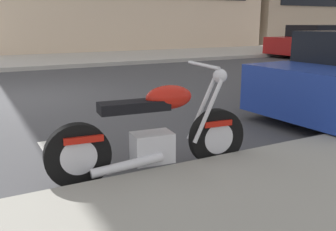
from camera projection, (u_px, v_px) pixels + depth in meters
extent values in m
plane|color=#3D3D3F|center=(14.00, 100.00, 7.40)|extent=(260.00, 260.00, 0.00)
cube|color=#ADA89E|center=(249.00, 51.00, 19.03)|extent=(120.00, 5.00, 0.14)
cube|color=silver|center=(61.00, 170.00, 3.89)|extent=(0.12, 2.20, 0.01)
cylinder|color=black|center=(216.00, 137.00, 3.99)|extent=(0.62, 0.17, 0.62)
cylinder|color=silver|center=(216.00, 137.00, 3.99)|extent=(0.35, 0.15, 0.34)
cylinder|color=black|center=(78.00, 156.00, 3.44)|extent=(0.62, 0.17, 0.62)
cylinder|color=silver|center=(78.00, 156.00, 3.44)|extent=(0.35, 0.15, 0.34)
cube|color=silver|center=(152.00, 147.00, 3.72)|extent=(0.42, 0.30, 0.30)
cube|color=black|center=(134.00, 106.00, 3.55)|extent=(0.70, 0.28, 0.10)
ellipsoid|color=#B7190F|center=(169.00, 97.00, 3.67)|extent=(0.50, 0.28, 0.24)
cube|color=#B7190F|center=(82.00, 138.00, 3.42)|extent=(0.38, 0.21, 0.06)
cube|color=#B7190F|center=(215.00, 122.00, 3.95)|extent=(0.33, 0.19, 0.06)
cylinder|color=silver|center=(202.00, 108.00, 3.92)|extent=(0.34, 0.08, 0.65)
cylinder|color=silver|center=(208.00, 111.00, 3.80)|extent=(0.34, 0.08, 0.65)
cylinder|color=silver|center=(203.00, 65.00, 3.74)|extent=(0.09, 0.62, 0.04)
sphere|color=silver|center=(220.00, 76.00, 3.84)|extent=(0.15, 0.15, 0.15)
cylinder|color=silver|center=(128.00, 165.00, 3.51)|extent=(0.71, 0.16, 0.16)
cylinder|color=black|center=(278.00, 96.00, 6.24)|extent=(0.63, 0.25, 0.62)
cube|color=#AD1919|center=(315.00, 45.00, 16.89)|extent=(4.77, 2.10, 0.71)
cube|color=black|center=(320.00, 31.00, 16.85)|extent=(2.68, 1.85, 0.51)
cylinder|color=black|center=(308.00, 52.00, 15.45)|extent=(0.63, 0.25, 0.62)
cylinder|color=black|center=(277.00, 49.00, 16.87)|extent=(0.63, 0.25, 0.62)
cylinder|color=black|center=(321.00, 47.00, 18.42)|extent=(0.63, 0.25, 0.62)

